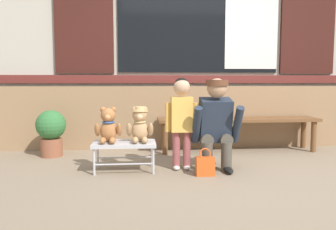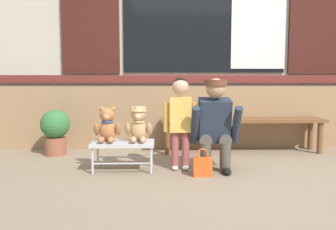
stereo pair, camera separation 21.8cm
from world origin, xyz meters
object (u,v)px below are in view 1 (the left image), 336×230
Objects in this scene: teddy_bear_with_hat at (140,125)px; wooden_bench_long at (238,123)px; small_display_bench at (124,145)px; child_standing at (182,113)px; handbag_on_ground at (205,166)px; adult_crouching at (216,124)px; potted_plant at (51,130)px; teddy_bear_plain at (108,126)px.

wooden_bench_long is at bearing 34.61° from teddy_bear_with_hat.
small_display_bench is 0.67× the size of child_standing.
wooden_bench_long is 1.70m from small_display_bench.
wooden_bench_long is 1.34m from handbag_on_ground.
child_standing reaches higher than small_display_bench.
small_display_bench is 0.98m from adult_crouching.
child_standing is at bearing 128.93° from handbag_on_ground.
potted_plant is at bearing 144.73° from teddy_bear_with_hat.
wooden_bench_long is 3.28× the size of small_display_bench.
potted_plant is (-2.37, -0.13, -0.05)m from wooden_bench_long.
adult_crouching reaches higher than teddy_bear_with_hat.
adult_crouching is at bearing -1.26° from small_display_bench.
small_display_bench is 0.25m from teddy_bear_plain.
teddy_bear_with_hat is at bearing -145.39° from wooden_bench_long.
adult_crouching is at bearing -1.15° from teddy_bear_plain.
adult_crouching is at bearing -22.80° from potted_plant.
small_display_bench is 0.68m from child_standing.
child_standing reaches higher than handbag_on_ground.
child_standing is at bearing 0.46° from teddy_bear_with_hat.
teddy_bear_plain is at bearing 179.49° from small_display_bench.
teddy_bear_with_hat is at bearing 178.33° from adult_crouching.
wooden_bench_long reaches higher than handbag_on_ground.
teddy_bear_with_hat is 1.33m from potted_plant.
adult_crouching reaches higher than wooden_bench_long.
teddy_bear_with_hat is at bearing 0.13° from teddy_bear_plain.
teddy_bear_plain is 0.64× the size of potted_plant.
potted_plant is at bearing 153.30° from child_standing.
wooden_bench_long is 1.57m from teddy_bear_with_hat.
handbag_on_ground is 0.48× the size of potted_plant.
small_display_bench is at bearing 162.92° from handbag_on_ground.
teddy_bear_with_hat is 0.78m from handbag_on_ground.
teddy_bear_with_hat is at bearing -179.54° from child_standing.
potted_plant is at bearing 140.22° from small_display_bench.
child_standing is 0.59m from handbag_on_ground.
adult_crouching is (0.79, -0.02, 0.01)m from teddy_bear_with_hat.
teddy_bear_with_hat is 0.38× the size of child_standing.
teddy_bear_plain is (-0.16, 0.00, 0.20)m from small_display_bench.
adult_crouching is 2.04m from potted_plant.
wooden_bench_long is 5.78× the size of teddy_bear_plain.
child_standing is (0.43, 0.00, 0.12)m from teddy_bear_with_hat.
teddy_bear_with_hat reaches higher than handbag_on_ground.
small_display_bench is 0.26m from teddy_bear_with_hat.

